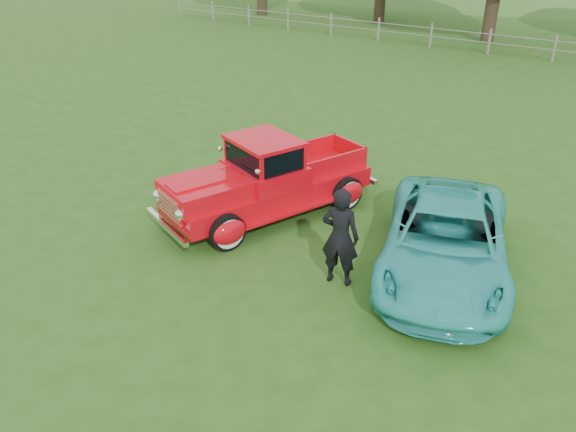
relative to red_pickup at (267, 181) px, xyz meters
The scene contains 5 objects.
ground 2.91m from the red_pickup, 53.27° to the right, with size 140.00×140.00×0.00m, color #254E14.
fence_line 19.83m from the red_pickup, 85.17° to the left, with size 48.00×0.12×1.20m.
red_pickup is the anchor object (origin of this frame).
teal_sedan 4.08m from the red_pickup, ahead, with size 2.21×4.78×1.33m, color #2BAEA5.
man 3.03m from the red_pickup, 28.17° to the right, with size 0.68×0.45×1.86m, color black.
Camera 1 is at (5.14, -6.67, 5.83)m, focal length 35.00 mm.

